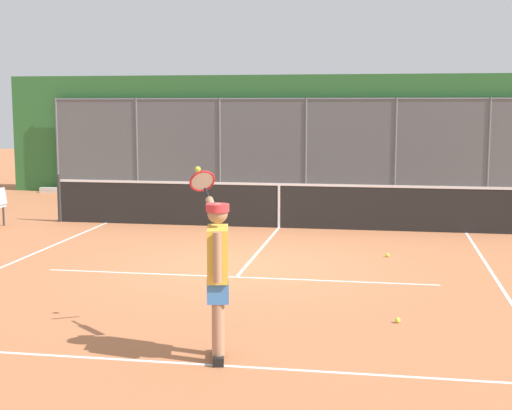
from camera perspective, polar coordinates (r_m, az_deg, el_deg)
name	(u,v)px	position (r m, az deg, el deg)	size (l,w,h in m)	color
ground_plane	(246,266)	(12.13, -0.79, -4.73)	(60.00, 60.00, 0.00)	#B76B42
court_line_markings	(232,282)	(11.07, -1.84, -5.93)	(7.84, 8.55, 0.01)	white
fence_backdrop	(308,136)	(21.75, 4.02, 5.32)	(18.01, 1.37, 3.47)	#565B60
tennis_net	(279,205)	(15.85, 1.78, 0.01)	(10.07, 0.09, 1.07)	#2D2D2D
tennis_player	(218,269)	(7.61, -2.97, -4.92)	(0.67, 1.29, 1.92)	black
tennis_ball_by_sideline	(398,320)	(9.21, 10.84, -8.69)	(0.07, 0.07, 0.07)	#D6E042
tennis_ball_mid_court	(388,255)	(13.05, 10.08, -3.82)	(0.07, 0.07, 0.07)	#C1D138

